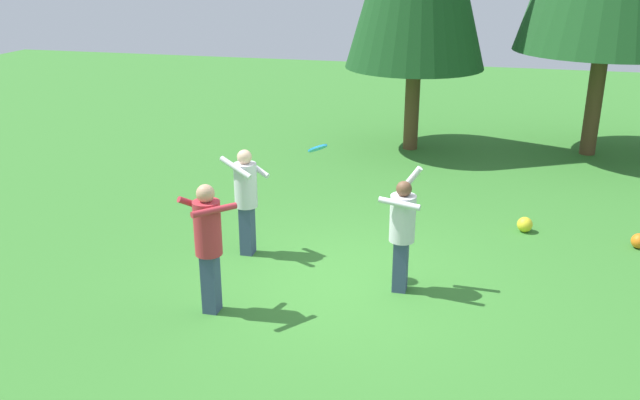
{
  "coord_description": "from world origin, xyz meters",
  "views": [
    {
      "loc": [
        1.66,
        -8.24,
        4.31
      ],
      "look_at": [
        -0.5,
        0.37,
        1.05
      ],
      "focal_mm": 37.79,
      "sensor_mm": 36.0,
      "label": 1
    }
  ],
  "objects_px": {
    "frisbee": "(318,148)",
    "ball_blue": "(201,205)",
    "person_catcher": "(246,193)",
    "person_bystander": "(208,238)",
    "ball_yellow": "(525,224)",
    "person_thrower": "(402,227)",
    "ball_orange": "(639,241)"
  },
  "relations": [
    {
      "from": "ball_yellow",
      "to": "frisbee",
      "type": "bearing_deg",
      "value": -140.97
    },
    {
      "from": "person_catcher",
      "to": "ball_orange",
      "type": "distance_m",
      "value": 6.12
    },
    {
      "from": "person_catcher",
      "to": "ball_blue",
      "type": "relative_size",
      "value": 6.32
    },
    {
      "from": "person_thrower",
      "to": "person_bystander",
      "type": "relative_size",
      "value": 1.01
    },
    {
      "from": "frisbee",
      "to": "ball_blue",
      "type": "relative_size",
      "value": 1.4
    },
    {
      "from": "ball_yellow",
      "to": "ball_blue",
      "type": "bearing_deg",
      "value": -175.05
    },
    {
      "from": "person_thrower",
      "to": "ball_yellow",
      "type": "distance_m",
      "value": 3.16
    },
    {
      "from": "frisbee",
      "to": "ball_yellow",
      "type": "xyz_separation_m",
      "value": [
        2.91,
        2.36,
        -1.75
      ]
    },
    {
      "from": "person_catcher",
      "to": "person_thrower",
      "type": "bearing_deg",
      "value": 5.94
    },
    {
      "from": "frisbee",
      "to": "ball_blue",
      "type": "xyz_separation_m",
      "value": [
        -2.61,
        1.88,
        -1.74
      ]
    },
    {
      "from": "ball_orange",
      "to": "ball_yellow",
      "type": "xyz_separation_m",
      "value": [
        -1.7,
        0.25,
        0.01
      ]
    },
    {
      "from": "person_thrower",
      "to": "frisbee",
      "type": "distance_m",
      "value": 1.53
    },
    {
      "from": "person_bystander",
      "to": "ball_orange",
      "type": "distance_m",
      "value": 6.69
    },
    {
      "from": "person_bystander",
      "to": "ball_orange",
      "type": "xyz_separation_m",
      "value": [
        5.67,
        3.44,
        -0.9
      ]
    },
    {
      "from": "person_catcher",
      "to": "person_bystander",
      "type": "bearing_deg",
      "value": -64.51
    },
    {
      "from": "person_thrower",
      "to": "ball_yellow",
      "type": "bearing_deg",
      "value": -116.01
    },
    {
      "from": "person_thrower",
      "to": "frisbee",
      "type": "bearing_deg",
      "value": 0.0
    },
    {
      "from": "person_bystander",
      "to": "frisbee",
      "type": "bearing_deg",
      "value": 0.0
    },
    {
      "from": "frisbee",
      "to": "ball_orange",
      "type": "xyz_separation_m",
      "value": [
        4.61,
        2.11,
        -1.75
      ]
    },
    {
      "from": "ball_yellow",
      "to": "ball_blue",
      "type": "xyz_separation_m",
      "value": [
        -5.52,
        -0.48,
        0.0
      ]
    },
    {
      "from": "person_catcher",
      "to": "ball_yellow",
      "type": "height_order",
      "value": "person_catcher"
    },
    {
      "from": "person_catcher",
      "to": "person_bystander",
      "type": "distance_m",
      "value": 1.79
    },
    {
      "from": "ball_yellow",
      "to": "ball_blue",
      "type": "height_order",
      "value": "ball_blue"
    },
    {
      "from": "frisbee",
      "to": "ball_blue",
      "type": "height_order",
      "value": "frisbee"
    },
    {
      "from": "ball_orange",
      "to": "ball_yellow",
      "type": "height_order",
      "value": "ball_yellow"
    },
    {
      "from": "ball_orange",
      "to": "ball_yellow",
      "type": "relative_size",
      "value": 0.94
    },
    {
      "from": "frisbee",
      "to": "ball_blue",
      "type": "bearing_deg",
      "value": 144.19
    },
    {
      "from": "person_thrower",
      "to": "ball_blue",
      "type": "xyz_separation_m",
      "value": [
        -3.8,
        2.05,
        -0.8
      ]
    },
    {
      "from": "ball_orange",
      "to": "person_bystander",
      "type": "bearing_deg",
      "value": -148.78
    },
    {
      "from": "person_thrower",
      "to": "person_bystander",
      "type": "height_order",
      "value": "person_thrower"
    },
    {
      "from": "person_bystander",
      "to": "ball_yellow",
      "type": "bearing_deg",
      "value": -8.53
    },
    {
      "from": "ball_orange",
      "to": "ball_blue",
      "type": "bearing_deg",
      "value": -178.2
    }
  ]
}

